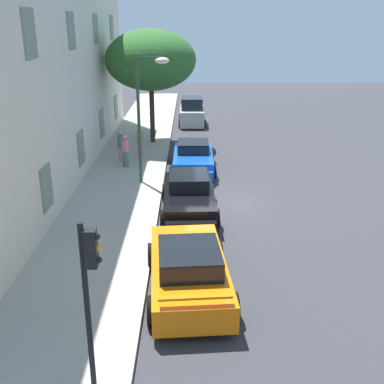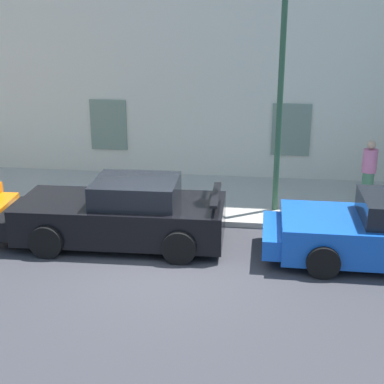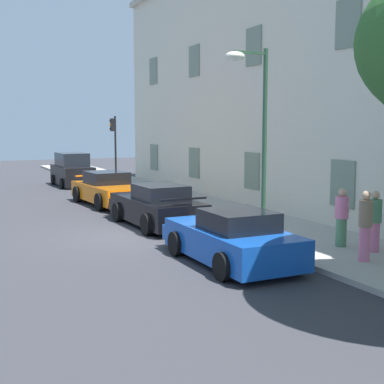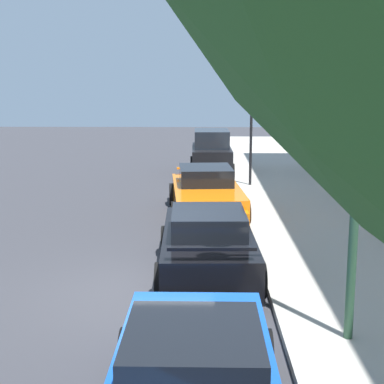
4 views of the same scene
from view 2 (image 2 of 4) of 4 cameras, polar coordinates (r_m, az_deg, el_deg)
The scene contains 6 objects.
ground_plane at distance 11.10m, azimuth -3.13°, elevation -7.84°, with size 80.00×80.00×0.00m, color #333338.
sidewalk at distance 14.86m, azimuth -0.25°, elevation -0.51°, with size 60.00×3.72×0.14m, color #A8A399.
sportscar_yellow_flank at distance 12.13m, azimuth -8.03°, elevation -2.36°, with size 4.90×2.17×1.45m.
sportscar_white_middle at distance 11.79m, azimuth 18.66°, elevation -4.03°, with size 4.55×2.14×1.38m.
street_lamp at distance 12.66m, azimuth 9.42°, elevation 14.04°, with size 0.44×1.42×5.54m.
pedestrian_strolling at distance 14.84m, azimuth 17.86°, elevation 2.12°, with size 0.51×0.51×1.60m.
Camera 2 is at (1.88, -9.76, 4.94)m, focal length 51.43 mm.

